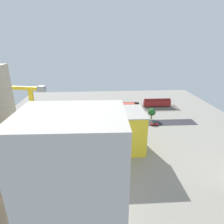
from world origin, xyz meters
TOP-DOWN VIEW (x-y plane):
  - ground_plane at (0.00, 0.00)m, footprint 144.53×144.53m
  - rail_bed at (0.00, -22.14)m, footprint 90.49×15.12m
  - street_asphalt at (0.00, 3.40)m, footprint 90.43×10.08m
  - track_rails at (0.00, -22.14)m, footprint 90.32×8.69m
  - platform_canopy_near at (14.68, -13.91)m, footprint 51.17×4.82m
  - platform_canopy_far at (11.43, -20.58)m, footprint 49.87×4.78m
  - locomotive at (-10.75, -25.16)m, footprint 16.48×3.02m
  - passenger_coach at (-30.84, -25.16)m, footprint 19.55×3.20m
  - freight_coach_far at (17.50, -19.12)m, footprint 19.38×3.25m
  - parked_car_0 at (-19.84, 6.68)m, footprint 4.09×1.85m
  - parked_car_1 at (-11.95, 6.70)m, footprint 4.69×1.87m
  - parked_car_2 at (-4.26, 6.75)m, footprint 4.49×1.90m
  - parked_car_3 at (3.33, 6.75)m, footprint 4.55×1.88m
  - construction_building at (11.41, 29.24)m, footprint 38.67×17.49m
  - construction_roof_slab at (11.41, 29.24)m, footprint 39.28×18.10m
  - tower_crane at (37.60, 33.85)m, footprint 24.71×6.69m
  - box_truck_0 at (-5.47, 14.03)m, footprint 9.23×3.01m
  - box_truck_1 at (1.16, 15.80)m, footprint 8.73×3.27m
  - box_truck_2 at (24.65, 13.96)m, footprint 9.91×3.03m
  - street_tree_0 at (1.08, -1.77)m, footprint 5.51×5.51m
  - street_tree_1 at (27.27, -1.85)m, footprint 4.53×4.53m
  - street_tree_2 at (28.60, -0.75)m, footprint 5.89×5.89m
  - street_tree_3 at (-20.61, -2.07)m, footprint 4.59×4.59m
  - traffic_light at (-4.49, 8.04)m, footprint 0.50×0.36m
  - background_skyline at (0.65, 77.61)m, footprint 101.84×43.66m

SIDE VIEW (x-z plane):
  - ground_plane at x=0.00m, z-range 0.00..0.00m
  - rail_bed at x=0.00m, z-range 0.00..0.01m
  - street_asphalt at x=0.00m, z-range 0.00..0.01m
  - track_rails at x=0.00m, z-range 0.12..0.24m
  - parked_car_3 at x=3.33m, z-range -0.09..1.53m
  - parked_car_0 at x=-19.84m, z-range -0.10..1.60m
  - parked_car_1 at x=-11.95m, z-range -0.10..1.64m
  - parked_car_2 at x=-4.26m, z-range -0.10..1.73m
  - box_truck_0 at x=-5.47m, z-range -0.04..3.27m
  - box_truck_1 at x=1.16m, z-range -0.08..3.60m
  - box_truck_2 at x=24.65m, z-range -0.05..3.65m
  - locomotive at x=-10.75m, z-range -0.76..4.38m
  - passenger_coach at x=-30.84m, z-range 0.16..6.18m
  - freight_coach_far at x=17.50m, z-range 0.16..6.34m
  - platform_canopy_near at x=14.68m, z-range 1.92..6.27m
  - platform_canopy_far at x=11.43m, z-range 1.96..6.38m
  - traffic_light at x=-4.49m, z-range 1.05..7.52m
  - street_tree_3 at x=-20.61m, z-range 1.13..8.04m
  - street_tree_2 at x=28.60m, z-range 0.89..8.59m
  - street_tree_0 at x=1.08m, z-range 1.24..9.24m
  - street_tree_1 at x=27.27m, z-range 1.51..9.13m
  - construction_building at x=11.41m, z-range 0.00..16.82m
  - background_skyline at x=0.65m, z-range -3.52..37.34m
  - construction_roof_slab at x=11.41m, z-range 16.82..17.22m
  - tower_crane at x=37.60m, z-range 2.77..32.56m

